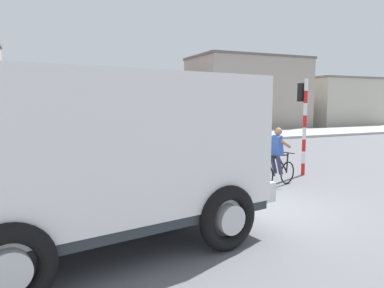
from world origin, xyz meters
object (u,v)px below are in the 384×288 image
Objects in this scene: truck_foreground at (106,149)px; car_red_near at (20,148)px; cyclist at (277,157)px; traffic_light_pole at (303,113)px.

car_red_near is at bearing 101.77° from truck_foreground.
truck_foreground is 8.17m from car_red_near.
truck_foreground reaches higher than cyclist.
traffic_light_pole is at bearing -27.98° from car_red_near.
truck_foreground is 7.80m from traffic_light_pole.
traffic_light_pole is 0.74× the size of car_red_near.
traffic_light_pole is 9.92m from car_red_near.
car_red_near is at bearing 140.43° from cyclist.
cyclist is at bearing -149.69° from traffic_light_pole.
traffic_light_pole reaches higher than truck_foreground.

